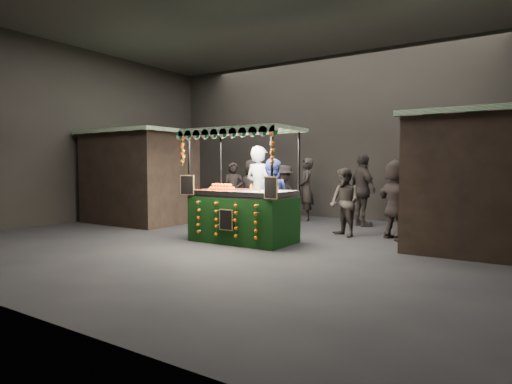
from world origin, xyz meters
The scene contains 15 objects.
ground centered at (0.00, 0.00, 0.00)m, with size 12.00×12.00×0.00m, color black.
market_hall centered at (0.00, 0.00, 3.38)m, with size 12.10×10.10×5.05m.
neighbour_stall_left centered at (-4.40, 1.00, 1.31)m, with size 3.00×2.20×2.60m.
neighbour_stall_right centered at (4.40, 1.50, 1.31)m, with size 3.00×2.20×2.60m.
juice_stall centered at (-0.08, -0.05, 0.74)m, with size 2.46×1.45×2.38m.
vendor_grey centered at (-0.32, 0.98, 1.04)m, with size 0.81×0.59×2.07m.
vendor_blue centered at (0.08, 0.84, 0.88)m, with size 1.03×0.90×1.77m.
shopper_0 centered at (-2.39, 2.80, 0.86)m, with size 0.75×0.67×1.71m.
shopper_1 centered at (1.46, 1.80, 0.78)m, with size 0.96×0.91×1.57m.
shopper_2 centered at (1.24, 3.65, 0.97)m, with size 1.17×1.10×1.93m.
shopper_3 centered at (-0.78, 2.91, 0.82)m, with size 1.12×1.21×1.63m.
shopper_4 centered at (-1.86, 3.03, 0.90)m, with size 0.97×0.71×1.81m.
shopper_5 centered at (2.56, 2.03, 0.87)m, with size 1.56×1.45×1.75m.
shopper_6 centered at (-1.63, 4.60, 0.81)m, with size 0.48×0.65×1.61m.
shopper_7 centered at (-0.56, 3.91, 0.92)m, with size 0.70×0.80×1.84m.
Camera 1 is at (5.08, -7.46, 1.60)m, focal length 30.15 mm.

